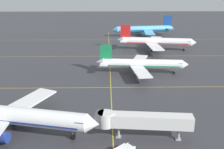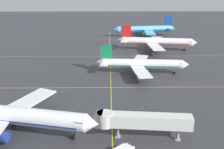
% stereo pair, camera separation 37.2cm
% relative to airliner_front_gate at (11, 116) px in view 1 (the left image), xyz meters
% --- Properties ---
extents(airliner_front_gate, '(37.98, 32.27, 11.89)m').
position_rel_airliner_front_gate_xyz_m(airliner_front_gate, '(0.00, 0.00, 0.00)').
color(airliner_front_gate, white).
rests_on(airliner_front_gate, ground).
extents(airliner_second_row, '(33.39, 28.68, 10.37)m').
position_rel_airliner_front_gate_xyz_m(airliner_second_row, '(32.71, 39.63, -0.52)').
color(airliner_second_row, white).
rests_on(airliner_second_row, ground).
extents(airliner_third_row, '(39.05, 33.33, 12.15)m').
position_rel_airliner_front_gate_xyz_m(airliner_third_row, '(44.36, 75.88, 0.09)').
color(airliner_third_row, white).
rests_on(airliner_third_row, ground).
extents(airliner_far_left_stand, '(40.57, 34.62, 12.63)m').
position_rel_airliner_front_gate_xyz_m(airliner_far_left_stand, '(44.03, 114.67, 0.25)').
color(airliner_far_left_stand, '#5BB7E5').
rests_on(airliner_far_left_stand, ground).
extents(taxiway_markings, '(165.28, 168.98, 0.01)m').
position_rel_airliner_front_gate_xyz_m(taxiway_markings, '(21.54, 44.97, -4.06)').
color(taxiway_markings, yellow).
rests_on(taxiway_markings, ground).
extents(jet_bridge, '(19.85, 4.73, 5.58)m').
position_rel_airliner_front_gate_xyz_m(jet_bridge, '(26.38, -2.62, -0.00)').
color(jet_bridge, silver).
rests_on(jet_bridge, ground).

